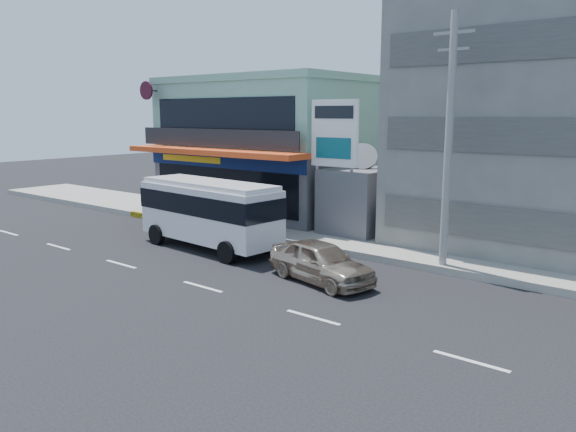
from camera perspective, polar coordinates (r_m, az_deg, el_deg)
The scene contains 10 objects.
ground at distance 20.89m, azimuth -8.68°, elevation -7.13°, with size 120.00×120.00×0.00m, color black.
sidewalk at distance 25.63m, azimuth 15.22°, elevation -3.74°, with size 70.00×5.00×0.30m, color gray.
shop_building at distance 35.65m, azimuth -1.05°, elevation 6.77°, with size 12.40×11.70×8.00m.
gap_structure at distance 29.72m, azimuth 8.47°, elevation 1.58°, with size 3.00×6.00×3.50m, color #4A494F.
satellite_dish at distance 28.64m, azimuth 7.56°, elevation 4.95°, with size 1.50×1.50×0.15m, color slate.
billboard at distance 27.30m, azimuth 4.74°, elevation 7.59°, with size 2.60×0.18×6.90m.
utility_pole_near at distance 22.60m, azimuth 16.01°, elevation 7.21°, with size 1.60×0.30×10.00m.
minibus at distance 26.21m, azimuth -8.02°, elevation 0.73°, with size 7.74×3.11×3.17m.
sedan at distance 21.08m, azimuth 3.35°, elevation -4.64°, with size 1.85×4.60×1.57m, color #BBA68F.
motorcycle_rider at distance 28.70m, azimuth -9.02°, elevation -0.74°, with size 1.90×0.95×2.33m.
Camera 1 is at (14.75, -13.41, 6.25)m, focal length 35.00 mm.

